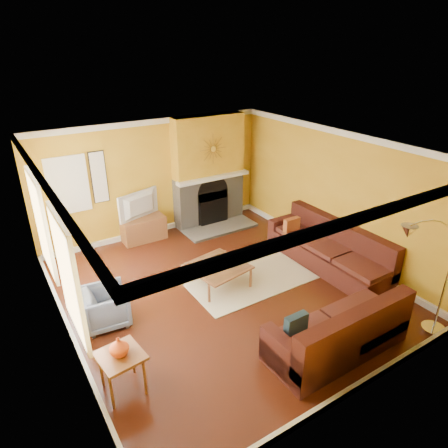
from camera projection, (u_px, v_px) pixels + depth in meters
floor at (223, 290)px, 7.51m from camera, size 5.50×6.00×0.02m
ceiling at (222, 147)px, 6.37m from camera, size 5.50×6.00×0.02m
wall_back at (154, 178)px, 9.25m from camera, size 5.50×0.02×2.70m
wall_front at (360, 317)px, 4.63m from camera, size 5.50×0.02×2.70m
wall_left at (56, 269)px, 5.60m from camera, size 0.02×6.00×2.70m
wall_right at (335, 195)px, 8.27m from camera, size 0.02×6.00×2.70m
baseboard at (223, 287)px, 7.48m from camera, size 5.50×6.00×0.12m
crown_molding at (222, 152)px, 6.40m from camera, size 5.50×6.00×0.12m
window_left_near at (40, 225)px, 6.56m from camera, size 0.06×1.22×1.72m
window_left_far at (67, 278)px, 5.10m from camera, size 0.06×1.22×1.72m
window_back at (68, 185)px, 8.21m from camera, size 0.82×0.06×1.22m
wall_art at (99, 177)px, 8.51m from camera, size 0.34×0.04×1.14m
fireplace at (209, 171)px, 9.74m from camera, size 1.80×0.40×2.70m
mantel at (214, 178)px, 9.60m from camera, size 1.92×0.22×0.08m
hearth at (221, 228)px, 9.87m from camera, size 1.80×0.70×0.06m
sunburst at (213, 149)px, 9.31m from camera, size 0.70×0.04×0.70m
rug at (244, 274)px, 7.97m from camera, size 2.40×1.80×0.02m
sectional_sofa at (300, 272)px, 7.22m from camera, size 3.25×3.72×0.90m
coffee_table at (218, 274)px, 7.62m from camera, size 1.16×1.16×0.40m
media_console at (144, 229)px, 9.26m from camera, size 1.00×0.45×0.55m
tv at (142, 206)px, 9.01m from camera, size 1.07×0.47×0.62m
subwoofer at (159, 229)px, 9.55m from camera, size 0.28×0.28×0.28m
armchair at (106, 307)px, 6.49m from camera, size 0.78×0.76×0.64m
side_table at (123, 372)px, 5.24m from camera, size 0.61×0.61×0.61m
vase at (119, 347)px, 5.05m from camera, size 0.33×0.33×0.27m
book at (208, 265)px, 7.53m from camera, size 0.19×0.25×0.02m
arc_lamp at (425, 284)px, 5.71m from camera, size 1.39×0.36×2.19m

